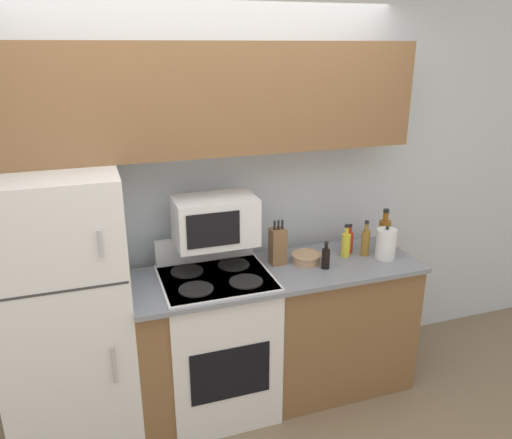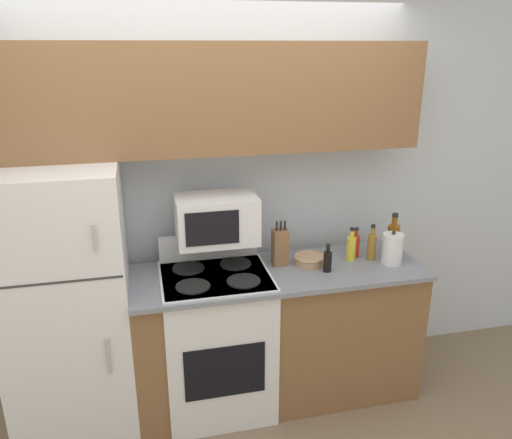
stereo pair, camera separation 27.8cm
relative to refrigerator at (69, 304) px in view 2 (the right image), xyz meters
name	(u,v)px [view 2 (the right image)]	position (x,y,z in m)	size (l,w,h in m)	color
ground_plane	(234,430)	(0.91, -0.33, -0.82)	(12.00, 12.00, 0.00)	#7F6B51
wall_back	(212,201)	(0.91, 0.37, 0.45)	(8.00, 0.05, 2.55)	silver
lower_cabinets	(277,334)	(1.26, -0.05, -0.36)	(1.82, 0.61, 0.93)	brown
refrigerator	(69,304)	(0.00, 0.00, 0.00)	(0.70, 0.69, 1.64)	white
upper_cabinets	(213,98)	(0.91, 0.18, 1.14)	(2.52, 0.32, 0.63)	brown
stove	(217,340)	(0.86, -0.06, -0.34)	(0.66, 0.59, 1.10)	white
microwave	(217,219)	(0.90, 0.07, 0.43)	(0.49, 0.31, 0.29)	white
knife_block	(280,247)	(1.29, 0.03, 0.23)	(0.09, 0.09, 0.29)	brown
bowl	(309,260)	(1.47, -0.02, 0.14)	(0.19, 0.19, 0.06)	tan
bottle_vinegar	(372,246)	(1.89, -0.04, 0.20)	(0.06, 0.06, 0.24)	olive
bottle_whiskey	(393,238)	(2.07, 0.02, 0.22)	(0.08, 0.08, 0.28)	brown
bottle_hot_sauce	(356,245)	(1.81, 0.03, 0.19)	(0.05, 0.05, 0.20)	red
bottle_soy_sauce	(328,261)	(1.54, -0.14, 0.18)	(0.05, 0.05, 0.18)	black
bottle_cooking_spray	(351,247)	(1.76, -0.01, 0.19)	(0.06, 0.06, 0.22)	gold
kettle	(392,249)	(1.98, -0.13, 0.21)	(0.13, 0.13, 0.22)	white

